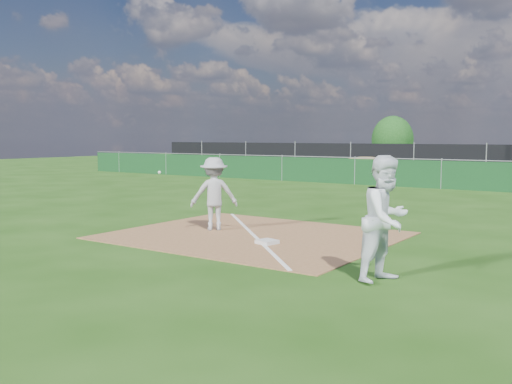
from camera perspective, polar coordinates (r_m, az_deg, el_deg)
ground at (r=20.85m, az=14.04°, el=-0.74°), size 90.00×90.00×0.00m
infield_dirt at (r=12.89m, az=-0.28°, el=-4.36°), size 6.00×5.00×0.02m
foul_line at (r=12.89m, az=-0.28°, el=-4.30°), size 5.01×5.01×0.01m
green_fence at (r=25.52m, az=18.04°, el=1.64°), size 44.00×0.05×1.20m
dirt_mound at (r=30.53m, az=10.92°, el=2.39°), size 3.38×2.60×1.17m
black_fence at (r=33.24m, az=22.03°, el=2.88°), size 46.00×0.04×1.80m
parking_lot at (r=38.17m, az=23.63°, el=1.77°), size 46.00×9.00×0.01m
first_base at (r=11.86m, az=1.12°, el=-5.00°), size 0.44×0.44×0.08m
play_at_first at (r=13.53m, az=-4.22°, el=-0.17°), size 2.38×1.23×1.73m
runner at (r=8.99m, az=12.90°, el=-2.63°), size 0.96×1.11×1.95m
car_left at (r=40.51m, az=14.06°, el=3.30°), size 4.58×3.06×1.45m
car_mid at (r=38.92m, az=20.42°, el=2.99°), size 4.49×2.82×1.40m
tree_left at (r=45.96m, az=13.48°, el=5.11°), size 3.23×3.23×3.83m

